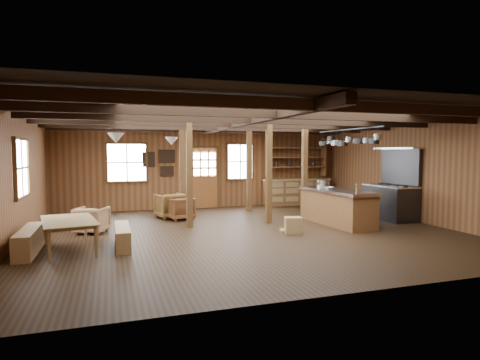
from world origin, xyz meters
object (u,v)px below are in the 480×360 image
at_px(commercial_range, 392,196).
at_px(armchair_c, 92,220).
at_px(kitchen_island, 337,207).
at_px(armchair_b, 180,208).
at_px(dining_table, 71,235).
at_px(armchair_a, 170,206).

relative_size(commercial_range, armchair_c, 2.98).
bearing_deg(commercial_range, kitchen_island, -172.78).
bearing_deg(armchair_b, armchair_c, 14.11).
distance_m(commercial_range, dining_table, 8.62).
bearing_deg(armchair_b, armchair_a, -74.53).
height_order(kitchen_island, commercial_range, commercial_range).
bearing_deg(dining_table, armchair_a, -46.57).
distance_m(armchair_a, armchair_c, 2.69).
xyz_separation_m(commercial_range, dining_table, (-8.55, -1.11, -0.36)).
height_order(armchair_b, armchair_c, armchair_b).
distance_m(commercial_range, armchair_c, 8.25).
distance_m(commercial_range, armchair_a, 6.49).
xyz_separation_m(commercial_range, armchair_b, (-5.88, 1.80, -0.34)).
height_order(dining_table, armchair_a, armchair_a).
xyz_separation_m(kitchen_island, armchair_a, (-4.12, 2.44, -0.11)).
relative_size(kitchen_island, armchair_c, 3.66).
bearing_deg(armchair_c, dining_table, 100.52).
bearing_deg(armchair_b, kitchen_island, 137.82).
distance_m(commercial_range, armchair_b, 6.16).
height_order(kitchen_island, armchair_a, kitchen_island).
bearing_deg(commercial_range, armchair_b, 162.98).
height_order(commercial_range, armchair_b, commercial_range).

